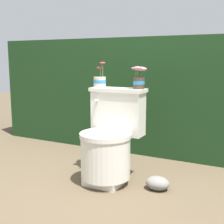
% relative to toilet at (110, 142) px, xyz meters
% --- Properties ---
extents(ground_plane, '(12.00, 12.00, 0.00)m').
position_rel_toilet_xyz_m(ground_plane, '(0.10, -0.07, -0.33)').
color(ground_plane, brown).
extents(hedge_backdrop, '(3.92, 0.91, 1.23)m').
position_rel_toilet_xyz_m(hedge_backdrop, '(0.10, 1.21, 0.28)').
color(hedge_backdrop, '#193819').
rests_on(hedge_backdrop, ground).
extents(toilet, '(0.48, 0.51, 0.76)m').
position_rel_toilet_xyz_m(toilet, '(0.00, 0.00, 0.00)').
color(toilet, silver).
rests_on(toilet, ground).
extents(potted_plant_left, '(0.11, 0.11, 0.22)m').
position_rel_toilet_xyz_m(potted_plant_left, '(-0.18, 0.16, 0.49)').
color(potted_plant_left, beige).
rests_on(potted_plant_left, toilet).
extents(potted_plant_midleft, '(0.13, 0.10, 0.18)m').
position_rel_toilet_xyz_m(potted_plant_midleft, '(0.19, 0.16, 0.52)').
color(potted_plant_midleft, '#47382D').
rests_on(potted_plant_midleft, toilet).
extents(garden_stone, '(0.19, 0.15, 0.10)m').
position_rel_toilet_xyz_m(garden_stone, '(0.42, 0.01, -0.28)').
color(garden_stone, gray).
rests_on(garden_stone, ground).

